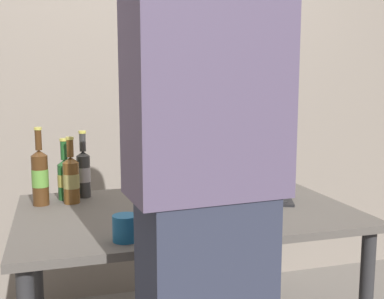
{
  "coord_description": "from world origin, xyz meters",
  "views": [
    {
      "loc": [
        -0.52,
        -1.85,
        1.27
      ],
      "look_at": [
        0.03,
        0.0,
        0.99
      ],
      "focal_mm": 43.86,
      "sensor_mm": 36.0,
      "label": 1
    }
  ],
  "objects_px": {
    "beer_bottle_green": "(65,177)",
    "person_figure": "(206,200)",
    "laptop": "(254,188)",
    "beer_bottle_brown": "(71,178)",
    "beer_bottle_amber": "(40,176)",
    "coffee_mug": "(126,228)",
    "beer_bottle_dark": "(84,172)"
  },
  "relations": [
    {
      "from": "laptop",
      "to": "beer_bottle_dark",
      "type": "relative_size",
      "value": 1.28
    },
    {
      "from": "beer_bottle_amber",
      "to": "beer_bottle_dark",
      "type": "relative_size",
      "value": 1.1
    },
    {
      "from": "beer_bottle_green",
      "to": "person_figure",
      "type": "relative_size",
      "value": 0.15
    },
    {
      "from": "beer_bottle_amber",
      "to": "beer_bottle_brown",
      "type": "distance_m",
      "value": 0.13
    },
    {
      "from": "laptop",
      "to": "beer_bottle_green",
      "type": "bearing_deg",
      "value": 165.31
    },
    {
      "from": "beer_bottle_green",
      "to": "coffee_mug",
      "type": "relative_size",
      "value": 2.33
    },
    {
      "from": "beer_bottle_brown",
      "to": "coffee_mug",
      "type": "bearing_deg",
      "value": -74.41
    },
    {
      "from": "beer_bottle_amber",
      "to": "person_figure",
      "type": "relative_size",
      "value": 0.18
    },
    {
      "from": "beer_bottle_dark",
      "to": "coffee_mug",
      "type": "height_order",
      "value": "beer_bottle_dark"
    },
    {
      "from": "person_figure",
      "to": "beer_bottle_dark",
      "type": "bearing_deg",
      "value": 105.13
    },
    {
      "from": "beer_bottle_amber",
      "to": "beer_bottle_green",
      "type": "relative_size",
      "value": 1.21
    },
    {
      "from": "laptop",
      "to": "beer_bottle_green",
      "type": "relative_size",
      "value": 1.42
    },
    {
      "from": "laptop",
      "to": "person_figure",
      "type": "height_order",
      "value": "person_figure"
    },
    {
      "from": "beer_bottle_brown",
      "to": "beer_bottle_dark",
      "type": "relative_size",
      "value": 0.95
    },
    {
      "from": "laptop",
      "to": "person_figure",
      "type": "relative_size",
      "value": 0.21
    },
    {
      "from": "person_figure",
      "to": "coffee_mug",
      "type": "distance_m",
      "value": 0.41
    },
    {
      "from": "beer_bottle_brown",
      "to": "coffee_mug",
      "type": "xyz_separation_m",
      "value": [
        0.16,
        -0.56,
        -0.07
      ]
    },
    {
      "from": "beer_bottle_green",
      "to": "person_figure",
      "type": "bearing_deg",
      "value": -70.07
    },
    {
      "from": "beer_bottle_amber",
      "to": "beer_bottle_brown",
      "type": "height_order",
      "value": "beer_bottle_amber"
    },
    {
      "from": "beer_bottle_amber",
      "to": "beer_bottle_green",
      "type": "height_order",
      "value": "beer_bottle_amber"
    },
    {
      "from": "laptop",
      "to": "beer_bottle_amber",
      "type": "bearing_deg",
      "value": 171.12
    },
    {
      "from": "beer_bottle_amber",
      "to": "coffee_mug",
      "type": "distance_m",
      "value": 0.64
    },
    {
      "from": "coffee_mug",
      "to": "beer_bottle_brown",
      "type": "bearing_deg",
      "value": 105.59
    },
    {
      "from": "laptop",
      "to": "beer_bottle_brown",
      "type": "relative_size",
      "value": 1.35
    },
    {
      "from": "beer_bottle_green",
      "to": "person_figure",
      "type": "xyz_separation_m",
      "value": [
        0.35,
        -0.97,
        0.11
      ]
    },
    {
      "from": "beer_bottle_green",
      "to": "person_figure",
      "type": "distance_m",
      "value": 1.04
    },
    {
      "from": "beer_bottle_amber",
      "to": "coffee_mug",
      "type": "xyz_separation_m",
      "value": [
        0.29,
        -0.56,
        -0.08
      ]
    },
    {
      "from": "laptop",
      "to": "beer_bottle_brown",
      "type": "xyz_separation_m",
      "value": [
        -0.81,
        0.14,
        0.06
      ]
    },
    {
      "from": "laptop",
      "to": "person_figure",
      "type": "xyz_separation_m",
      "value": [
        -0.48,
        -0.75,
        0.16
      ]
    },
    {
      "from": "beer_bottle_brown",
      "to": "beer_bottle_amber",
      "type": "bearing_deg",
      "value": 177.73
    },
    {
      "from": "beer_bottle_green",
      "to": "coffee_mug",
      "type": "bearing_deg",
      "value": -74.12
    },
    {
      "from": "laptop",
      "to": "beer_bottle_brown",
      "type": "bearing_deg",
      "value": 170.08
    }
  ]
}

